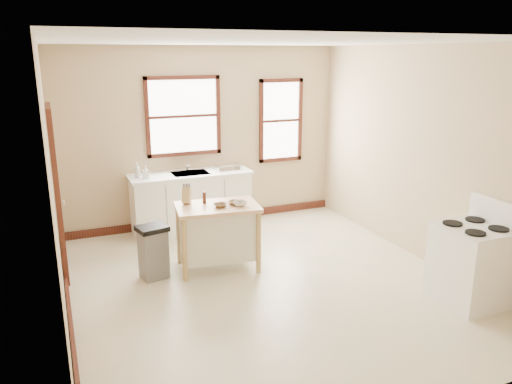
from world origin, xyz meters
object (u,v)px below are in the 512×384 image
Objects in this scene: kitchen_island at (218,237)px; bowl_b at (235,203)px; knife_block at (187,196)px; bowl_c at (240,204)px; pepper_grinder at (204,198)px; soap_bottle_a at (137,170)px; soap_bottle_b at (145,172)px; trash_bin at (153,252)px; dish_rack at (227,167)px; bowl_a at (220,205)px; gas_stove at (472,253)px.

kitchen_island is 0.50m from bowl_b.
knife_block is 1.11× the size of bowl_c.
knife_block reaches higher than bowl_c.
knife_block is at bearing 160.40° from pepper_grinder.
soap_bottle_a reaches higher than kitchen_island.
soap_bottle_b is 1.59m from trash_bin.
dish_rack reaches higher than bowl_a.
kitchen_island is at bearing 139.81° from gas_stove.
gas_stove reaches higher than kitchen_island.
soap_bottle_b is 1.71m from bowl_b.
trash_bin is at bearing -122.65° from dish_rack.
kitchen_island is 5.71× the size of bowl_c.
bowl_c is 2.74m from gas_stove.
bowl_c is (0.88, -1.55, -0.14)m from soap_bottle_b.
gas_stove is at bearing -44.59° from trash_bin.
bowl_b is 1.17m from trash_bin.
bowl_a is at bearing -71.52° from kitchen_island.
soap_bottle_b is at bearing 130.83° from gas_stove.
kitchen_island is 6.01× the size of bowl_b.
knife_block reaches higher than bowl_a.
soap_bottle_a is 1.47× the size of pepper_grinder.
pepper_grinder reaches higher than trash_bin.
dish_rack reaches higher than bowl_b.
soap_bottle_b is at bearing 119.46° from bowl_c.
pepper_grinder is at bearing 150.24° from bowl_b.
bowl_c is 1.22m from trash_bin.
gas_stove is at bearing -39.20° from bowl_a.
pepper_grinder is (0.60, -1.37, -0.11)m from soap_bottle_a.
gas_stove is at bearing -51.82° from dish_rack.
knife_block reaches higher than bowl_b.
gas_stove is at bearing -32.49° from soap_bottle_a.
bowl_b is 2.81m from gas_stove.
knife_block is 0.30× the size of trash_bin.
soap_bottle_b is 0.51× the size of dish_rack.
bowl_b is 0.15× the size of gas_stove.
soap_bottle_b is at bearing -22.35° from soap_bottle_a.
bowl_a is 0.21m from bowl_b.
bowl_b is 0.95× the size of bowl_c.
soap_bottle_a is at bearing 131.13° from gas_stove.
knife_block is 0.62m from bowl_b.
bowl_b is (-0.44, -1.53, -0.10)m from dish_rack.
dish_rack is at bearing 82.29° from knife_block.
bowl_a is (-0.64, -1.56, -0.10)m from dish_rack.
bowl_c is (0.98, -1.64, -0.16)m from soap_bottle_a.
pepper_grinder reaches higher than bowl_a.
trash_bin is at bearing 173.76° from bowl_a.
soap_bottle_a is 1.29× the size of bowl_b.
soap_bottle_a reaches higher than bowl_b.
knife_block is 0.22m from pepper_grinder.
soap_bottle_b reaches higher than bowl_c.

